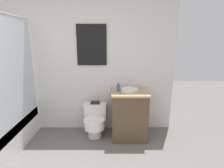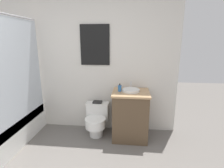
{
  "view_description": "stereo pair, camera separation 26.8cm",
  "coord_description": "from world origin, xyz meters",
  "px_view_note": "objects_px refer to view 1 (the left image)",
  "views": [
    {
      "loc": [
        0.67,
        -0.98,
        1.64
      ],
      "look_at": [
        0.66,
        1.62,
        0.98
      ],
      "focal_mm": 28.0,
      "sensor_mm": 36.0,
      "label": 1
    },
    {
      "loc": [
        0.94,
        -0.97,
        1.64
      ],
      "look_at": [
        0.66,
        1.62,
        0.98
      ],
      "focal_mm": 28.0,
      "sensor_mm": 36.0,
      "label": 2
    }
  ],
  "objects_px": {
    "toilet": "(95,120)",
    "soap_bottle": "(119,88)",
    "sink": "(130,90)",
    "book_on_tank": "(95,103)"
  },
  "relations": [
    {
      "from": "toilet",
      "to": "sink",
      "type": "distance_m",
      "value": 0.81
    },
    {
      "from": "toilet",
      "to": "soap_bottle",
      "type": "relative_size",
      "value": 4.27
    },
    {
      "from": "sink",
      "to": "soap_bottle",
      "type": "bearing_deg",
      "value": -176.1
    },
    {
      "from": "sink",
      "to": "soap_bottle",
      "type": "xyz_separation_m",
      "value": [
        -0.18,
        -0.01,
        0.03
      ]
    },
    {
      "from": "sink",
      "to": "book_on_tank",
      "type": "relative_size",
      "value": 2.02
    },
    {
      "from": "toilet",
      "to": "soap_bottle",
      "type": "xyz_separation_m",
      "value": [
        0.4,
        -0.02,
        0.59
      ]
    },
    {
      "from": "toilet",
      "to": "book_on_tank",
      "type": "relative_size",
      "value": 3.45
    },
    {
      "from": "sink",
      "to": "toilet",
      "type": "bearing_deg",
      "value": 178.83
    },
    {
      "from": "soap_bottle",
      "to": "book_on_tank",
      "type": "xyz_separation_m",
      "value": [
        -0.4,
        0.15,
        -0.31
      ]
    },
    {
      "from": "sink",
      "to": "book_on_tank",
      "type": "xyz_separation_m",
      "value": [
        -0.59,
        0.13,
        -0.28
      ]
    }
  ]
}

